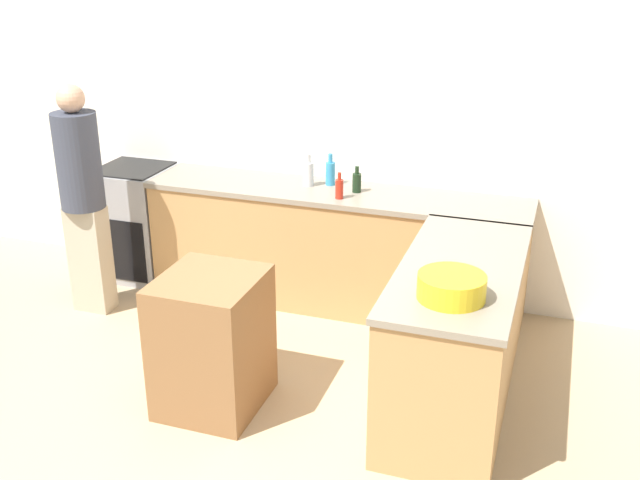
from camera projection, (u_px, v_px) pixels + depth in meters
ground_plane at (232, 443)px, 4.30m from camera, size 14.00×14.00×0.00m
wall_back at (349, 127)px, 5.76m from camera, size 8.00×0.06×2.70m
counter_back at (335, 248)px, 5.80m from camera, size 2.93×0.63×0.94m
counter_peninsula at (456, 336)px, 4.50m from camera, size 0.69×1.62×0.94m
range_oven at (137, 222)px, 6.32m from camera, size 0.58×0.60×0.95m
island_table at (212, 342)px, 4.52m from camera, size 0.58×0.63×0.85m
mixing_bowl at (452, 287)px, 3.91m from camera, size 0.36×0.36×0.13m
hot_sauce_bottle at (339, 188)px, 5.42m from camera, size 0.06×0.06×0.20m
wine_bottle_dark at (357, 182)px, 5.56m from camera, size 0.07×0.07×0.20m
vinegar_bottle_clear at (308, 173)px, 5.69m from camera, size 0.08×0.08×0.25m
dish_soap_bottle at (330, 173)px, 5.72m from camera, size 0.07×0.07×0.25m
person_by_range at (82, 192)px, 5.52m from camera, size 0.32×0.32×1.75m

